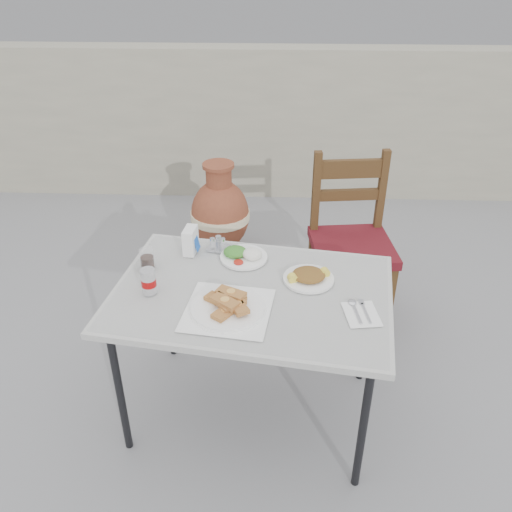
{
  "coord_description": "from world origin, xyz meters",
  "views": [
    {
      "loc": [
        -0.07,
        -1.83,
        2.0
      ],
      "look_at": [
        -0.14,
        0.05,
        0.84
      ],
      "focal_mm": 38.0,
      "sensor_mm": 36.0,
      "label": 1
    }
  ],
  "objects_px": {
    "cola_glass": "(147,260)",
    "salad_rice_plate": "(243,255)",
    "cafe_table": "(252,300)",
    "chair": "(351,241)",
    "pide_plate": "(228,304)",
    "napkin_holder": "(191,240)",
    "soda_can": "(149,281)",
    "condiment_caddy": "(218,245)",
    "salad_chopped_plate": "(309,276)",
    "terracotta_urn": "(220,216)"
  },
  "relations": [
    {
      "from": "cola_glass",
      "to": "terracotta_urn",
      "type": "xyz_separation_m",
      "value": [
        0.19,
        1.23,
        -0.42
      ]
    },
    {
      "from": "pide_plate",
      "to": "napkin_holder",
      "type": "relative_size",
      "value": 3.08
    },
    {
      "from": "pide_plate",
      "to": "chair",
      "type": "height_order",
      "value": "chair"
    },
    {
      "from": "salad_chopped_plate",
      "to": "soda_can",
      "type": "height_order",
      "value": "soda_can"
    },
    {
      "from": "salad_rice_plate",
      "to": "salad_chopped_plate",
      "type": "xyz_separation_m",
      "value": [
        0.29,
        -0.16,
        -0.0
      ]
    },
    {
      "from": "pide_plate",
      "to": "salad_rice_plate",
      "type": "height_order",
      "value": "pide_plate"
    },
    {
      "from": "cola_glass",
      "to": "salad_rice_plate",
      "type": "bearing_deg",
      "value": 12.65
    },
    {
      "from": "cola_glass",
      "to": "condiment_caddy",
      "type": "xyz_separation_m",
      "value": [
        0.3,
        0.17,
        -0.02
      ]
    },
    {
      "from": "soda_can",
      "to": "condiment_caddy",
      "type": "height_order",
      "value": "soda_can"
    },
    {
      "from": "cafe_table",
      "to": "chair",
      "type": "distance_m",
      "value": 0.94
    },
    {
      "from": "condiment_caddy",
      "to": "chair",
      "type": "relative_size",
      "value": 0.11
    },
    {
      "from": "salad_rice_plate",
      "to": "soda_can",
      "type": "relative_size",
      "value": 1.95
    },
    {
      "from": "pide_plate",
      "to": "condiment_caddy",
      "type": "height_order",
      "value": "pide_plate"
    },
    {
      "from": "salad_chopped_plate",
      "to": "chair",
      "type": "distance_m",
      "value": 0.77
    },
    {
      "from": "salad_rice_plate",
      "to": "soda_can",
      "type": "bearing_deg",
      "value": -142.68
    },
    {
      "from": "pide_plate",
      "to": "soda_can",
      "type": "relative_size",
      "value": 3.39
    },
    {
      "from": "cafe_table",
      "to": "condiment_caddy",
      "type": "xyz_separation_m",
      "value": [
        -0.17,
        0.33,
        0.07
      ]
    },
    {
      "from": "cafe_table",
      "to": "salad_chopped_plate",
      "type": "relative_size",
      "value": 5.74
    },
    {
      "from": "salad_rice_plate",
      "to": "cola_glass",
      "type": "bearing_deg",
      "value": -167.35
    },
    {
      "from": "salad_rice_plate",
      "to": "pide_plate",
      "type": "bearing_deg",
      "value": -95.47
    },
    {
      "from": "pide_plate",
      "to": "salad_rice_plate",
      "type": "distance_m",
      "value": 0.39
    },
    {
      "from": "cafe_table",
      "to": "napkin_holder",
      "type": "xyz_separation_m",
      "value": [
        -0.29,
        0.3,
        0.11
      ]
    },
    {
      "from": "salad_rice_plate",
      "to": "salad_chopped_plate",
      "type": "height_order",
      "value": "salad_rice_plate"
    },
    {
      "from": "cola_glass",
      "to": "terracotta_urn",
      "type": "bearing_deg",
      "value": 81.29
    },
    {
      "from": "condiment_caddy",
      "to": "chair",
      "type": "xyz_separation_m",
      "value": [
        0.68,
        0.45,
        -0.22
      ]
    },
    {
      "from": "cafe_table",
      "to": "chair",
      "type": "bearing_deg",
      "value": 56.52
    },
    {
      "from": "napkin_holder",
      "to": "chair",
      "type": "bearing_deg",
      "value": 37.86
    },
    {
      "from": "pide_plate",
      "to": "terracotta_urn",
      "type": "height_order",
      "value": "pide_plate"
    },
    {
      "from": "salad_rice_plate",
      "to": "condiment_caddy",
      "type": "bearing_deg",
      "value": 148.25
    },
    {
      "from": "salad_chopped_plate",
      "to": "chair",
      "type": "xyz_separation_m",
      "value": [
        0.27,
        0.69,
        -0.21
      ]
    },
    {
      "from": "cola_glass",
      "to": "condiment_caddy",
      "type": "bearing_deg",
      "value": 29.73
    },
    {
      "from": "chair",
      "to": "terracotta_urn",
      "type": "relative_size",
      "value": 1.4
    },
    {
      "from": "cafe_table",
      "to": "salad_rice_plate",
      "type": "bearing_deg",
      "value": 101.35
    },
    {
      "from": "soda_can",
      "to": "condiment_caddy",
      "type": "bearing_deg",
      "value": 55.21
    },
    {
      "from": "salad_rice_plate",
      "to": "napkin_holder",
      "type": "xyz_separation_m",
      "value": [
        -0.24,
        0.05,
        0.04
      ]
    },
    {
      "from": "napkin_holder",
      "to": "chair",
      "type": "relative_size",
      "value": 0.13
    },
    {
      "from": "pide_plate",
      "to": "salad_rice_plate",
      "type": "bearing_deg",
      "value": 84.53
    },
    {
      "from": "cola_glass",
      "to": "chair",
      "type": "xyz_separation_m",
      "value": [
        0.98,
        0.62,
        -0.24
      ]
    },
    {
      "from": "cafe_table",
      "to": "terracotta_urn",
      "type": "relative_size",
      "value": 1.8
    },
    {
      "from": "salad_rice_plate",
      "to": "chair",
      "type": "xyz_separation_m",
      "value": [
        0.56,
        0.52,
        -0.22
      ]
    },
    {
      "from": "chair",
      "to": "cola_glass",
      "type": "bearing_deg",
      "value": -154.28
    },
    {
      "from": "cafe_table",
      "to": "cola_glass",
      "type": "bearing_deg",
      "value": 161.24
    },
    {
      "from": "salad_rice_plate",
      "to": "napkin_holder",
      "type": "relative_size",
      "value": 1.78
    },
    {
      "from": "cola_glass",
      "to": "napkin_holder",
      "type": "xyz_separation_m",
      "value": [
        0.17,
        0.14,
        0.02
      ]
    },
    {
      "from": "soda_can",
      "to": "salad_rice_plate",
      "type": "bearing_deg",
      "value": 37.32
    },
    {
      "from": "pide_plate",
      "to": "salad_rice_plate",
      "type": "relative_size",
      "value": 1.73
    },
    {
      "from": "chair",
      "to": "terracotta_urn",
      "type": "distance_m",
      "value": 1.02
    },
    {
      "from": "cafe_table",
      "to": "napkin_holder",
      "type": "relative_size",
      "value": 10.28
    },
    {
      "from": "pide_plate",
      "to": "cola_glass",
      "type": "height_order",
      "value": "cola_glass"
    },
    {
      "from": "salad_rice_plate",
      "to": "cola_glass",
      "type": "relative_size",
      "value": 2.38
    }
  ]
}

